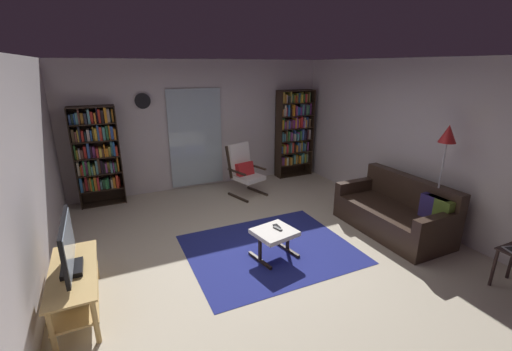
{
  "coord_description": "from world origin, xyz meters",
  "views": [
    {
      "loc": [
        -1.9,
        -3.86,
        2.48
      ],
      "look_at": [
        0.25,
        0.75,
        0.81
      ],
      "focal_mm": 23.56,
      "sensor_mm": 36.0,
      "label": 1
    }
  ],
  "objects_px": {
    "bookshelf_near_tv": "(97,153)",
    "wall_clock": "(143,101)",
    "television": "(68,248)",
    "tv_remote": "(278,229)",
    "lounge_armchair": "(244,169)",
    "bookshelf_near_sofa": "(294,131)",
    "cell_phone": "(277,226)",
    "tv_stand": "(75,285)",
    "floor_lamp_by_sofa": "(446,145)",
    "ottoman": "(274,235)",
    "leather_sofa": "(396,213)"
  },
  "relations": [
    {
      "from": "bookshelf_near_sofa",
      "to": "ottoman",
      "type": "bearing_deg",
      "value": -124.7
    },
    {
      "from": "bookshelf_near_tv",
      "to": "cell_phone",
      "type": "bearing_deg",
      "value": -53.83
    },
    {
      "from": "floor_lamp_by_sofa",
      "to": "tv_remote",
      "type": "bearing_deg",
      "value": 164.21
    },
    {
      "from": "bookshelf_near_sofa",
      "to": "cell_phone",
      "type": "relative_size",
      "value": 14.05
    },
    {
      "from": "lounge_armchair",
      "to": "wall_clock",
      "type": "xyz_separation_m",
      "value": [
        -1.7,
        0.82,
        1.32
      ]
    },
    {
      "from": "tv_stand",
      "to": "wall_clock",
      "type": "height_order",
      "value": "wall_clock"
    },
    {
      "from": "leather_sofa",
      "to": "floor_lamp_by_sofa",
      "type": "xyz_separation_m",
      "value": [
        0.21,
        -0.47,
        1.15
      ]
    },
    {
      "from": "floor_lamp_by_sofa",
      "to": "leather_sofa",
      "type": "bearing_deg",
      "value": 114.19
    },
    {
      "from": "television",
      "to": "floor_lamp_by_sofa",
      "type": "xyz_separation_m",
      "value": [
        4.64,
        -0.53,
        0.7
      ]
    },
    {
      "from": "television",
      "to": "ottoman",
      "type": "xyz_separation_m",
      "value": [
        2.37,
        0.08,
        -0.44
      ]
    },
    {
      "from": "cell_phone",
      "to": "floor_lamp_by_sofa",
      "type": "relative_size",
      "value": 0.08
    },
    {
      "from": "lounge_armchair",
      "to": "cell_phone",
      "type": "relative_size",
      "value": 7.3
    },
    {
      "from": "lounge_armchair",
      "to": "bookshelf_near_tv",
      "type": "bearing_deg",
      "value": 165.77
    },
    {
      "from": "leather_sofa",
      "to": "lounge_armchair",
      "type": "relative_size",
      "value": 1.69
    },
    {
      "from": "television",
      "to": "tv_remote",
      "type": "bearing_deg",
      "value": 2.34
    },
    {
      "from": "lounge_armchair",
      "to": "ottoman",
      "type": "xyz_separation_m",
      "value": [
        -0.55,
        -2.33,
        -0.21
      ]
    },
    {
      "from": "bookshelf_near_sofa",
      "to": "leather_sofa",
      "type": "relative_size",
      "value": 1.14
    },
    {
      "from": "lounge_armchair",
      "to": "cell_phone",
      "type": "xyz_separation_m",
      "value": [
        -0.47,
        -2.25,
        -0.14
      ]
    },
    {
      "from": "bookshelf_near_sofa",
      "to": "lounge_armchair",
      "type": "height_order",
      "value": "bookshelf_near_sofa"
    },
    {
      "from": "leather_sofa",
      "to": "wall_clock",
      "type": "bearing_deg",
      "value": 134.32
    },
    {
      "from": "television",
      "to": "wall_clock",
      "type": "relative_size",
      "value": 3.0
    },
    {
      "from": "ottoman",
      "to": "tv_remote",
      "type": "bearing_deg",
      "value": 14.54
    },
    {
      "from": "wall_clock",
      "to": "bookshelf_near_tv",
      "type": "bearing_deg",
      "value": -170.06
    },
    {
      "from": "television",
      "to": "lounge_armchair",
      "type": "xyz_separation_m",
      "value": [
        2.92,
        2.42,
        -0.22
      ]
    },
    {
      "from": "bookshelf_near_tv",
      "to": "wall_clock",
      "type": "distance_m",
      "value": 1.26
    },
    {
      "from": "television",
      "to": "floor_lamp_by_sofa",
      "type": "height_order",
      "value": "floor_lamp_by_sofa"
    },
    {
      "from": "tv_stand",
      "to": "wall_clock",
      "type": "bearing_deg",
      "value": 69.33
    },
    {
      "from": "ottoman",
      "to": "cell_phone",
      "type": "relative_size",
      "value": 4.3
    },
    {
      "from": "bookshelf_near_tv",
      "to": "cell_phone",
      "type": "relative_size",
      "value": 12.99
    },
    {
      "from": "tv_remote",
      "to": "cell_phone",
      "type": "bearing_deg",
      "value": 56.04
    },
    {
      "from": "wall_clock",
      "to": "ottoman",
      "type": "bearing_deg",
      "value": -69.93
    },
    {
      "from": "television",
      "to": "bookshelf_near_tv",
      "type": "distance_m",
      "value": 3.1
    },
    {
      "from": "tv_stand",
      "to": "lounge_armchair",
      "type": "xyz_separation_m",
      "value": [
        2.92,
        2.43,
        0.21
      ]
    },
    {
      "from": "tv_stand",
      "to": "cell_phone",
      "type": "distance_m",
      "value": 2.46
    },
    {
      "from": "lounge_armchair",
      "to": "floor_lamp_by_sofa",
      "type": "height_order",
      "value": "floor_lamp_by_sofa"
    },
    {
      "from": "tv_stand",
      "to": "cell_phone",
      "type": "bearing_deg",
      "value": 4.27
    },
    {
      "from": "tv_stand",
      "to": "leather_sofa",
      "type": "relative_size",
      "value": 0.69
    },
    {
      "from": "ottoman",
      "to": "tv_remote",
      "type": "xyz_separation_m",
      "value": [
        0.06,
        0.01,
        0.08
      ]
    },
    {
      "from": "tv_remote",
      "to": "television",
      "type": "bearing_deg",
      "value": 167.0
    },
    {
      "from": "leather_sofa",
      "to": "tv_remote",
      "type": "xyz_separation_m",
      "value": [
        -2.01,
        0.16,
        0.09
      ]
    },
    {
      "from": "wall_clock",
      "to": "tv_remote",
      "type": "bearing_deg",
      "value": -68.96
    },
    {
      "from": "cell_phone",
      "to": "wall_clock",
      "type": "relative_size",
      "value": 0.48
    },
    {
      "from": "floor_lamp_by_sofa",
      "to": "bookshelf_near_sofa",
      "type": "bearing_deg",
      "value": 93.11
    },
    {
      "from": "bookshelf_near_sofa",
      "to": "cell_phone",
      "type": "xyz_separation_m",
      "value": [
        -2.0,
        -2.92,
        -0.65
      ]
    },
    {
      "from": "leather_sofa",
      "to": "wall_clock",
      "type": "xyz_separation_m",
      "value": [
        -3.21,
        3.29,
        1.54
      ]
    },
    {
      "from": "tv_stand",
      "to": "ottoman",
      "type": "height_order",
      "value": "tv_stand"
    },
    {
      "from": "bookshelf_near_tv",
      "to": "bookshelf_near_sofa",
      "type": "distance_m",
      "value": 4.12
    },
    {
      "from": "television",
      "to": "bookshelf_near_sofa",
      "type": "relative_size",
      "value": 0.44
    },
    {
      "from": "bookshelf_near_tv",
      "to": "lounge_armchair",
      "type": "bearing_deg",
      "value": -14.23
    },
    {
      "from": "bookshelf_near_tv",
      "to": "leather_sofa",
      "type": "xyz_separation_m",
      "value": [
        4.11,
        -3.13,
        -0.68
      ]
    }
  ]
}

